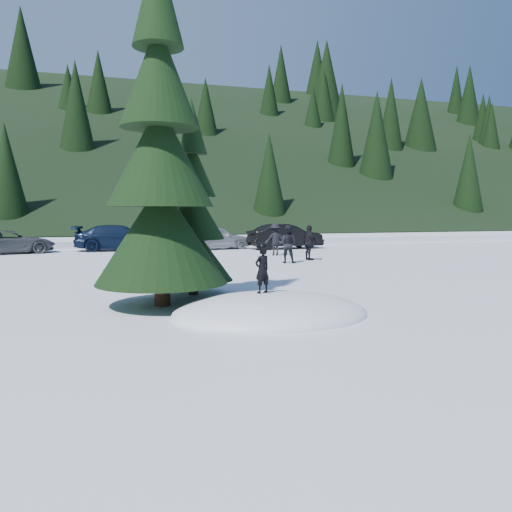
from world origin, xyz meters
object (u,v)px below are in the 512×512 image
object	(u,v)px
child_skier	(262,270)
car_4	(216,238)
spruce_short	(193,219)
car_3	(120,238)
adult_0	(288,244)
car_2	(10,242)
car_5	(285,236)
spruce_tall	(160,169)
adult_1	(309,243)
adult_2	(275,239)

from	to	relation	value
child_skier	car_4	bearing A→B (deg)	-120.75
spruce_short	car_3	world-z (taller)	spruce_short
car_3	adult_0	bearing A→B (deg)	-136.31
car_2	car_5	xyz separation A→B (m)	(15.69, -0.92, 0.13)
spruce_tall	adult_1	distance (m)	12.67
spruce_short	child_skier	distance (m)	3.42
car_3	car_5	xyz separation A→B (m)	(9.84, -1.38, 0.01)
spruce_tall	car_2	xyz separation A→B (m)	(-6.35, 17.75, -2.68)
car_4	car_5	world-z (taller)	car_5
spruce_tall	car_4	xyz separation A→B (m)	(5.15, 17.61, -2.61)
spruce_short	car_3	bearing A→B (deg)	95.10
adult_2	spruce_short	bearing A→B (deg)	66.94
spruce_short	adult_1	bearing A→B (deg)	49.90
adult_0	car_5	distance (m)	8.60
car_4	car_3	bearing A→B (deg)	71.04
car_4	spruce_short	bearing A→B (deg)	152.74
spruce_tall	car_3	xyz separation A→B (m)	(-0.50, 18.22, -2.56)
adult_2	car_3	bearing A→B (deg)	-30.11
spruce_tall	car_5	world-z (taller)	spruce_tall
adult_1	adult_2	bearing A→B (deg)	3.24
adult_0	car_3	world-z (taller)	adult_0
spruce_short	car_3	distance (m)	16.94
child_skier	adult_0	bearing A→B (deg)	-134.76
adult_1	car_3	distance (m)	12.04
spruce_short	car_2	size ratio (longest dim) A/B	1.17
car_3	car_5	size ratio (longest dim) A/B	1.12
car_2	car_4	xyz separation A→B (m)	(11.50, -0.14, 0.07)
spruce_short	car_2	distance (m)	17.99
adult_0	car_2	distance (m)	15.70
child_skier	spruce_tall	bearing A→B (deg)	-60.70
car_4	spruce_tall	bearing A→B (deg)	150.80
adult_1	car_5	size ratio (longest dim) A/B	0.36
adult_0	adult_2	size ratio (longest dim) A/B	1.01
spruce_short	car_5	bearing A→B (deg)	61.62
car_2	spruce_tall	bearing A→B (deg)	-177.71
adult_1	car_5	bearing A→B (deg)	-20.72
spruce_tall	adult_2	distance (m)	14.70
car_5	adult_1	bearing A→B (deg)	162.11
spruce_tall	adult_2	size ratio (longest dim) A/B	5.12
adult_2	car_2	xyz separation A→B (m)	(-13.57, 5.19, -0.20)
spruce_tall	car_4	world-z (taller)	spruce_tall
car_2	car_3	xyz separation A→B (m)	(5.85, 0.46, 0.12)
child_skier	car_4	size ratio (longest dim) A/B	0.25
car_5	adult_0	bearing A→B (deg)	154.04
adult_1	car_2	world-z (taller)	adult_1
spruce_short	car_4	size ratio (longest dim) A/B	1.30
adult_1	car_5	xyz separation A→B (m)	(1.45, 7.25, -0.06)
adult_2	car_3	size ratio (longest dim) A/B	0.32
adult_1	car_3	bearing A→B (deg)	34.77
child_skier	car_2	world-z (taller)	child_skier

